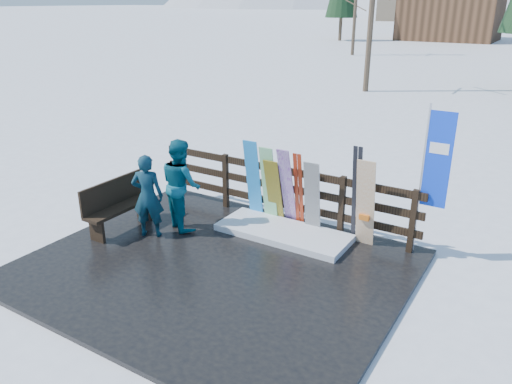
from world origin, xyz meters
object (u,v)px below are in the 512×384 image
Objects in this scene: snowboard_1 at (269,185)px; rental_flag at (434,165)px; snowboard_3 at (287,188)px; snowboard_4 at (312,198)px; snowboard_0 at (253,180)px; snowboard_2 at (274,192)px; person_back at (181,184)px; person_front at (148,196)px; bench at (117,204)px; snowboard_5 at (365,204)px.

rental_flag reaches higher than snowboard_1.
snowboard_3 reaches higher than snowboard_4.
snowboard_0 is at bearing 180.00° from snowboard_3.
snowboard_2 is 0.78× the size of person_back.
person_back reaches higher than person_front.
rental_flag is at bearing 5.47° from snowboard_2.
snowboard_1 is at bearing -180.00° from snowboard_2.
snowboard_0 is (1.93, 1.77, 0.30)m from bench.
snowboard_5 is 3.41m from person_back.
snowboard_3 is 0.95× the size of person_back.
person_front is (-1.69, -1.67, 0.12)m from snowboard_2.
person_back reaches higher than snowboard_0.
snowboard_0 is 2.29m from snowboard_5.
snowboard_1 is 1.16× the size of snowboard_2.
snowboard_5 is at bearing -0.00° from snowboard_2.
snowboard_2 is 0.96× the size of snowboard_4.
snowboard_4 is 0.54× the size of rental_flag.
person_back reaches higher than snowboard_4.
snowboard_1 is (2.28, 1.77, 0.26)m from bench.
bench is 0.90× the size of snowboard_3.
snowboard_3 reaches higher than person_front.
person_back is at bearing -162.79° from rental_flag.
snowboard_1 is at bearing -113.57° from person_back.
person_front is (-3.52, -1.67, -0.03)m from snowboard_5.
snowboard_4 is 1.02m from snowboard_5.
rental_flag is at bearing -135.09° from person_back.
snowboard_0 is 1.42m from person_back.
snowboard_4 is (0.93, 0.00, -0.08)m from snowboard_1.
person_front is at bearing -139.89° from snowboard_3.
person_back reaches higher than snowboard_3.
bench is 5.71m from rental_flag.
snowboard_0 is 0.95× the size of person_back.
bench is 0.58× the size of rental_flag.
rental_flag is (2.94, 0.27, 0.83)m from snowboard_1.
person_back is at bearing -154.91° from snowboard_4.
person_back is at bearing -140.71° from person_front.
snowboard_2 is 1.78m from person_back.
snowboard_1 is 0.17m from snowboard_2.
snowboard_2 is at bearing -162.75° from person_front.
person_back is at bearing -148.59° from snowboard_3.
person_back is (-3.25, -1.05, 0.06)m from snowboard_5.
snowboard_0 reaches higher than snowboard_3.
rental_flag reaches higher than person_front.
snowboard_3 is at bearing 0.00° from snowboard_1.
person_back is (-1.42, -1.05, 0.21)m from snowboard_2.
bench is at bearing -137.54° from snowboard_0.
snowboard_0 reaches higher than snowboard_2.
person_front is at bearing 8.13° from bench.
bench is 1.27m from person_back.
snowboard_0 reaches higher than person_front.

